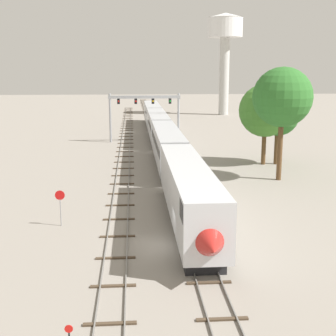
{
  "coord_description": "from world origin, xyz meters",
  "views": [
    {
      "loc": [
        -2.24,
        -30.46,
        12.09
      ],
      "look_at": [
        1.0,
        12.0,
        3.0
      ],
      "focal_mm": 49.51,
      "sensor_mm": 36.0,
      "label": 1
    }
  ],
  "objects_px": {
    "signal_gantry": "(144,107)",
    "trackside_tree_mid": "(278,115)",
    "water_tower": "(225,36)",
    "stop_sign": "(60,203)",
    "passenger_train": "(162,134)",
    "trackside_tree_left": "(265,111)",
    "trackside_tree_right": "(283,98)"
  },
  "relations": [
    {
      "from": "stop_sign",
      "to": "trackside_tree_right",
      "type": "bearing_deg",
      "value": 32.47
    },
    {
      "from": "trackside_tree_left",
      "to": "water_tower",
      "type": "bearing_deg",
      "value": 83.36
    },
    {
      "from": "signal_gantry",
      "to": "water_tower",
      "type": "bearing_deg",
      "value": 64.15
    },
    {
      "from": "water_tower",
      "to": "passenger_train",
      "type": "bearing_deg",
      "value": -109.82
    },
    {
      "from": "passenger_train",
      "to": "trackside_tree_left",
      "type": "height_order",
      "value": "trackside_tree_left"
    },
    {
      "from": "water_tower",
      "to": "trackside_tree_right",
      "type": "relative_size",
      "value": 2.14
    },
    {
      "from": "signal_gantry",
      "to": "stop_sign",
      "type": "xyz_separation_m",
      "value": [
        -7.75,
        -42.77,
        -4.1
      ]
    },
    {
      "from": "signal_gantry",
      "to": "stop_sign",
      "type": "distance_m",
      "value": 43.66
    },
    {
      "from": "signal_gantry",
      "to": "stop_sign",
      "type": "relative_size",
      "value": 4.2
    },
    {
      "from": "trackside_tree_right",
      "to": "stop_sign",
      "type": "bearing_deg",
      "value": -147.53
    },
    {
      "from": "trackside_tree_left",
      "to": "trackside_tree_right",
      "type": "distance_m",
      "value": 8.91
    },
    {
      "from": "stop_sign",
      "to": "trackside_tree_left",
      "type": "xyz_separation_m",
      "value": [
        22.59,
        22.56,
        5.07
      ]
    },
    {
      "from": "trackside_tree_left",
      "to": "trackside_tree_mid",
      "type": "relative_size",
      "value": 1.12
    },
    {
      "from": "passenger_train",
      "to": "trackside_tree_left",
      "type": "bearing_deg",
      "value": -39.53
    },
    {
      "from": "passenger_train",
      "to": "stop_sign",
      "type": "bearing_deg",
      "value": -106.89
    },
    {
      "from": "water_tower",
      "to": "trackside_tree_mid",
      "type": "xyz_separation_m",
      "value": [
        -6.08,
        -66.83,
        -14.2
      ]
    },
    {
      "from": "water_tower",
      "to": "trackside_tree_mid",
      "type": "height_order",
      "value": "water_tower"
    },
    {
      "from": "water_tower",
      "to": "trackside_tree_left",
      "type": "relative_size",
      "value": 2.57
    },
    {
      "from": "stop_sign",
      "to": "signal_gantry",
      "type": "bearing_deg",
      "value": 79.73
    },
    {
      "from": "passenger_train",
      "to": "signal_gantry",
      "type": "height_order",
      "value": "signal_gantry"
    },
    {
      "from": "passenger_train",
      "to": "trackside_tree_mid",
      "type": "distance_m",
      "value": 18.03
    },
    {
      "from": "signal_gantry",
      "to": "trackside_tree_mid",
      "type": "distance_m",
      "value": 26.06
    },
    {
      "from": "passenger_train",
      "to": "water_tower",
      "type": "relative_size",
      "value": 3.33
    },
    {
      "from": "passenger_train",
      "to": "stop_sign",
      "type": "height_order",
      "value": "passenger_train"
    },
    {
      "from": "passenger_train",
      "to": "water_tower",
      "type": "height_order",
      "value": "water_tower"
    },
    {
      "from": "signal_gantry",
      "to": "trackside_tree_right",
      "type": "distance_m",
      "value": 32.27
    },
    {
      "from": "trackside_tree_left",
      "to": "trackside_tree_mid",
      "type": "xyz_separation_m",
      "value": [
        1.7,
        0.07,
        -0.52
      ]
    },
    {
      "from": "signal_gantry",
      "to": "trackside_tree_left",
      "type": "distance_m",
      "value": 25.09
    },
    {
      "from": "trackside_tree_mid",
      "to": "trackside_tree_right",
      "type": "xyz_separation_m",
      "value": [
        -2.37,
        -8.68,
        2.69
      ]
    },
    {
      "from": "water_tower",
      "to": "stop_sign",
      "type": "distance_m",
      "value": 96.31
    },
    {
      "from": "passenger_train",
      "to": "trackside_tree_mid",
      "type": "height_order",
      "value": "trackside_tree_mid"
    },
    {
      "from": "passenger_train",
      "to": "stop_sign",
      "type": "relative_size",
      "value": 30.66
    }
  ]
}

